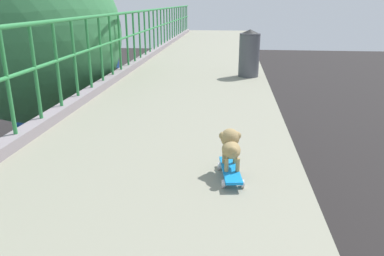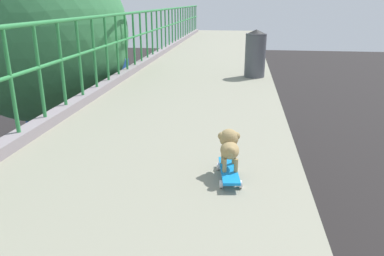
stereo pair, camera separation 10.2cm
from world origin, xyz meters
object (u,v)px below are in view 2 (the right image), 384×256
small_dog (229,145)px  litter_bin (255,53)px  toy_skateboard (229,171)px  city_bus (87,91)px

small_dog → litter_bin: 4.75m
toy_skateboard → small_dog: 0.23m
small_dog → litter_bin: bearing=86.0°
city_bus → small_dog: 22.83m
city_bus → toy_skateboard: bearing=-63.3°
city_bus → small_dog: bearing=-63.2°
city_bus → small_dog: size_ratio=28.47×
city_bus → litter_bin: size_ratio=11.36×
small_dog → litter_bin: (0.33, 4.74, 0.20)m
toy_skateboard → small_dog: bearing=94.4°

